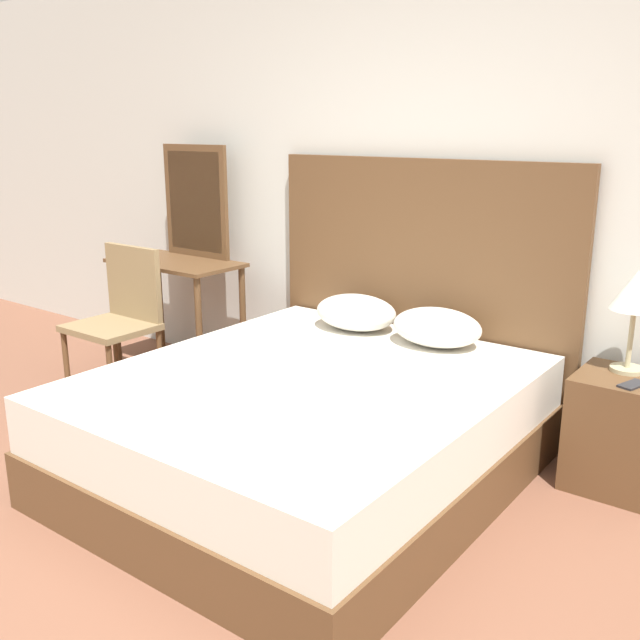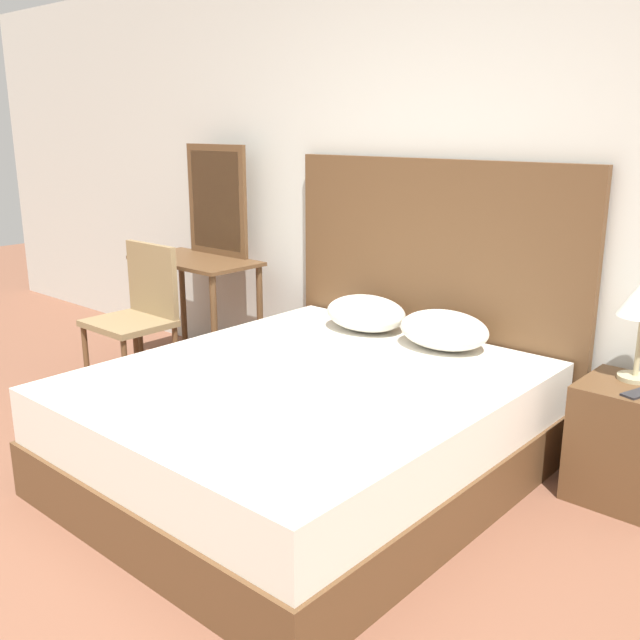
{
  "view_description": "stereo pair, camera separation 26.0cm",
  "coord_description": "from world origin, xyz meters",
  "views": [
    {
      "loc": [
        1.95,
        -1.13,
        1.69
      ],
      "look_at": [
        -0.02,
        1.49,
        0.79
      ],
      "focal_mm": 40.0,
      "sensor_mm": 36.0,
      "label": 1
    },
    {
      "loc": [
        2.15,
        -0.97,
        1.69
      ],
      "look_at": [
        -0.02,
        1.49,
        0.79
      ],
      "focal_mm": 40.0,
      "sensor_mm": 36.0,
      "label": 2
    }
  ],
  "objects": [
    {
      "name": "ground_plane",
      "position": [
        0.0,
        0.0,
        0.0
      ],
      "size": [
        16.0,
        16.0,
        0.0
      ],
      "primitive_type": "plane",
      "color": "brown"
    },
    {
      "name": "phone_on_nightstand",
      "position": [
        1.27,
        2.11,
        0.56
      ],
      "size": [
        0.11,
        0.16,
        0.01
      ],
      "color": "#232328",
      "rests_on": "nightstand"
    },
    {
      "name": "headboard",
      "position": [
        -0.02,
        2.45,
        0.75
      ],
      "size": [
        1.9,
        0.05,
        1.51
      ],
      "color": "brown",
      "rests_on": "ground_plane"
    },
    {
      "name": "nightstand",
      "position": [
        1.21,
        2.21,
        0.28
      ],
      "size": [
        0.41,
        0.42,
        0.56
      ],
      "color": "brown",
      "rests_on": "ground_plane"
    },
    {
      "name": "pillow_right",
      "position": [
        0.24,
        2.18,
        0.64
      ],
      "size": [
        0.49,
        0.38,
        0.2
      ],
      "color": "silver",
      "rests_on": "bed"
    },
    {
      "name": "vanity_mirror",
      "position": [
        -1.72,
        2.32,
        1.17
      ],
      "size": [
        0.58,
        0.03,
        0.77
      ],
      "color": "brown",
      "rests_on": "vanity_desk"
    },
    {
      "name": "vanity_desk",
      "position": [
        -1.72,
        2.1,
        0.64
      ],
      "size": [
        0.93,
        0.49,
        0.79
      ],
      "color": "brown",
      "rests_on": "ground_plane"
    },
    {
      "name": "pillow_left",
      "position": [
        -0.28,
        2.18,
        0.64
      ],
      "size": [
        0.49,
        0.38,
        0.2
      ],
      "color": "silver",
      "rests_on": "bed"
    },
    {
      "name": "wall_back",
      "position": [
        0.0,
        2.52,
        1.35
      ],
      "size": [
        10.0,
        0.06,
        2.7
      ],
      "color": "silver",
      "rests_on": "ground_plane"
    },
    {
      "name": "phone_on_bed",
      "position": [
        0.08,
        1.22,
        0.54
      ],
      "size": [
        0.12,
        0.16,
        0.01
      ],
      "color": "#B7B7BC",
      "rests_on": "bed"
    },
    {
      "name": "bed",
      "position": [
        -0.02,
        1.38,
        0.27
      ],
      "size": [
        1.81,
        2.08,
        0.54
      ],
      "color": "brown",
      "rests_on": "ground_plane"
    },
    {
      "name": "chair",
      "position": [
        -1.71,
        1.62,
        0.54
      ],
      "size": [
        0.51,
        0.44,
        0.94
      ],
      "color": "olive",
      "rests_on": "ground_plane"
    }
  ]
}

